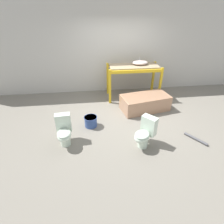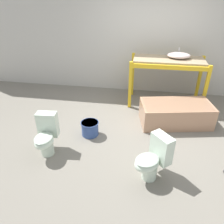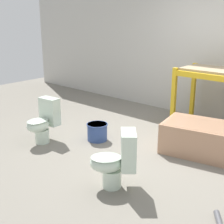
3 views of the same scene
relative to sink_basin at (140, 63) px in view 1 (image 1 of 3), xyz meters
name	(u,v)px [view 1 (image 1 of 3)]	position (x,y,z in m)	size (l,w,h in m)	color
ground_plane	(125,115)	(-0.67, -1.22, -1.16)	(12.00, 12.00, 0.00)	slate
warehouse_wall_rear	(117,45)	(-0.67, 0.62, 0.44)	(10.80, 0.08, 3.20)	beige
shelving_rack	(134,71)	(-0.21, -0.06, -0.25)	(1.70, 0.78, 1.10)	gold
sink_basin	(140,63)	(0.00, 0.00, 0.00)	(0.50, 0.35, 0.21)	silver
bathtub_main	(145,102)	(-0.02, -0.98, -0.90)	(1.51, 0.95, 0.45)	tan
toilet_near	(145,133)	(-0.50, -2.56, -0.82)	(0.61, 0.59, 0.70)	silver
toilet_far	(64,131)	(-2.25, -2.28, -0.82)	(0.36, 0.55, 0.70)	silver
bucket_white	(91,121)	(-1.67, -1.66, -1.02)	(0.34, 0.34, 0.28)	#334C8C
loose_pipe	(196,139)	(0.78, -2.53, -1.14)	(0.36, 0.51, 0.06)	#4C4C51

